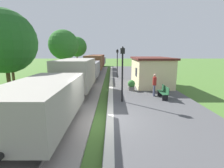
# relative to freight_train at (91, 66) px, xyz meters

# --- Properties ---
(ground_plane) EXTENTS (160.00, 160.00, 0.00)m
(ground_plane) POSITION_rel_freight_train_xyz_m (2.40, -15.47, -1.55)
(ground_plane) COLOR #47702D
(platform_slab) EXTENTS (6.00, 60.00, 0.25)m
(platform_slab) POSITION_rel_freight_train_xyz_m (5.60, -15.47, -1.43)
(platform_slab) COLOR #4C4C4F
(platform_slab) RESTS_ON ground
(platform_edge_stripe) EXTENTS (0.36, 60.00, 0.01)m
(platform_edge_stripe) POSITION_rel_freight_train_xyz_m (2.80, -15.47, -1.30)
(platform_edge_stripe) COLOR silver
(platform_edge_stripe) RESTS_ON platform_slab
(track_ballast) EXTENTS (3.80, 60.00, 0.12)m
(track_ballast) POSITION_rel_freight_train_xyz_m (-0.00, -15.47, -1.49)
(track_ballast) COLOR gray
(track_ballast) RESTS_ON ground
(rail_near) EXTENTS (0.07, 60.00, 0.14)m
(rail_near) POSITION_rel_freight_train_xyz_m (0.72, -15.47, -1.36)
(rail_near) COLOR slate
(rail_near) RESTS_ON track_ballast
(rail_far) EXTENTS (0.07, 60.00, 0.14)m
(rail_far) POSITION_rel_freight_train_xyz_m (-0.72, -15.47, -1.36)
(rail_far) COLOR slate
(rail_far) RESTS_ON track_ballast
(freight_train) EXTENTS (2.50, 39.20, 2.72)m
(freight_train) POSITION_rel_freight_train_xyz_m (0.00, 0.00, 0.00)
(freight_train) COLOR gray
(freight_train) RESTS_ON rail_near
(station_hut) EXTENTS (3.50, 5.80, 2.78)m
(station_hut) POSITION_rel_freight_train_xyz_m (6.80, -6.82, 0.10)
(station_hut) COLOR beige
(station_hut) RESTS_ON platform_slab
(bench_near_hut) EXTENTS (0.42, 1.50, 0.91)m
(bench_near_hut) POSITION_rel_freight_train_xyz_m (6.64, -11.79, -0.83)
(bench_near_hut) COLOR #1E4C2D
(bench_near_hut) RESTS_ON platform_slab
(bench_down_platform) EXTENTS (0.42, 1.50, 0.91)m
(bench_down_platform) POSITION_rel_freight_train_xyz_m (6.64, -2.77, -0.83)
(bench_down_platform) COLOR #1E4C2D
(bench_down_platform) RESTS_ON platform_slab
(person_waiting) EXTENTS (0.29, 0.41, 1.71)m
(person_waiting) POSITION_rel_freight_train_xyz_m (6.11, -11.17, -0.37)
(person_waiting) COLOR #474C66
(person_waiting) RESTS_ON platform_slab
(potted_planter) EXTENTS (0.64, 0.64, 0.92)m
(potted_planter) POSITION_rel_freight_train_xyz_m (4.60, -9.33, -0.83)
(potted_planter) COLOR slate
(potted_planter) RESTS_ON platform_slab
(lamp_post_near) EXTENTS (0.28, 0.28, 3.70)m
(lamp_post_near) POSITION_rel_freight_train_xyz_m (3.58, -12.60, 1.25)
(lamp_post_near) COLOR black
(lamp_post_near) RESTS_ON platform_slab
(lamp_post_far) EXTENTS (0.28, 0.28, 3.70)m
(lamp_post_far) POSITION_rel_freight_train_xyz_m (3.58, -2.16, 1.25)
(lamp_post_far) COLOR black
(lamp_post_far) RESTS_ON platform_slab
(tree_trackside_mid) EXTENTS (4.57, 4.57, 6.59)m
(tree_trackside_mid) POSITION_rel_freight_train_xyz_m (-4.89, -11.15, 2.74)
(tree_trackside_mid) COLOR #4C3823
(tree_trackside_mid) RESTS_ON ground
(tree_trackside_far) EXTENTS (4.29, 4.29, 6.01)m
(tree_trackside_far) POSITION_rel_freight_train_xyz_m (-7.77, -5.83, 2.30)
(tree_trackside_far) COLOR #4C3823
(tree_trackside_far) RESTS_ON ground
(tree_field_left) EXTENTS (4.07, 4.07, 6.55)m
(tree_field_left) POSITION_rel_freight_train_xyz_m (-3.78, -0.20, 2.95)
(tree_field_left) COLOR #4C3823
(tree_field_left) RESTS_ON ground
(tree_field_distant) EXTENTS (3.76, 3.76, 6.38)m
(tree_field_distant) POSITION_rel_freight_train_xyz_m (-3.81, 8.60, 2.93)
(tree_field_distant) COLOR #4C3823
(tree_field_distant) RESTS_ON ground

